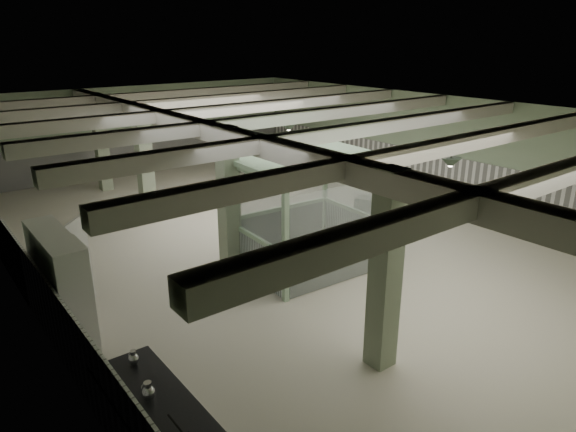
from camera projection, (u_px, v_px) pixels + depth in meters
floor at (286, 235)px, 15.14m from camera, size 20.00×20.00×0.00m
ceiling at (285, 112)px, 13.95m from camera, size 14.00×20.00×0.02m
wall_back at (143, 128)px, 21.99m from camera, size 14.00×0.02×3.60m
wall_left at (15, 230)px, 10.49m from camera, size 0.02×20.00×3.60m
wall_right at (438, 145)px, 18.60m from camera, size 0.02×20.00×3.60m
wainscot_left at (25, 276)px, 10.85m from camera, size 0.05×19.90×1.50m
wainscot_right at (435, 173)px, 18.93m from camera, size 0.05×19.90×1.50m
wainscot_back at (146, 153)px, 22.32m from camera, size 13.90×0.05×1.50m
girder at (205, 130)px, 12.57m from camera, size 0.45×19.90×0.40m
beam_a at (564, 173)px, 8.42m from camera, size 13.90×0.35×0.32m
beam_b at (437, 148)px, 10.28m from camera, size 13.90×0.35×0.32m
beam_c at (350, 131)px, 12.15m from camera, size 13.90×0.35×0.32m
beam_d at (285, 118)px, 14.01m from camera, size 13.90×0.35×0.32m
beam_e at (236, 109)px, 15.87m from camera, size 13.90×0.35×0.32m
beam_f at (197, 101)px, 17.73m from camera, size 13.90×0.35×0.32m
beam_g at (166, 95)px, 19.59m from camera, size 13.90×0.35×0.32m
column_a at (385, 272)px, 8.63m from camera, size 0.42×0.42×3.60m
column_b at (229, 201)px, 12.35m from camera, size 0.42×0.42×3.60m
column_c at (145, 163)px, 16.07m from camera, size 0.42×0.42×3.60m
column_d at (101, 143)px, 19.05m from camera, size 0.42×0.42×3.60m
pendant_front at (450, 163)px, 10.70m from camera, size 0.44×0.44×0.22m
pendant_mid at (289, 128)px, 14.79m from camera, size 0.44×0.44×0.22m
pendant_back at (204, 109)px, 18.51m from camera, size 0.44×0.44×0.22m
pitcher_near at (148, 391)px, 6.90m from camera, size 0.21×0.24×0.28m
pitcher_far at (134, 358)px, 7.64m from camera, size 0.20×0.22×0.24m
walkin_cooler at (62, 287)px, 9.75m from camera, size 1.03×2.27×2.08m
guard_booth at (308, 194)px, 12.66m from camera, size 3.64×3.13×2.81m
filing_cabinet at (367, 221)px, 14.22m from camera, size 0.67×0.77×1.38m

